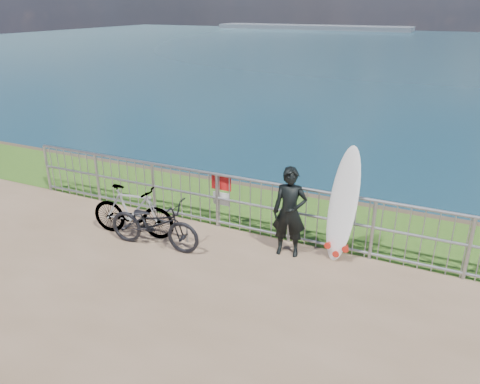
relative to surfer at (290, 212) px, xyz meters
The scene contains 8 objects.
grass_strip 2.08m from the surfer, 126.79° to the left, with size 120.00×120.00×0.00m, color #2A5216.
seascape 153.14m from the surfer, 107.06° to the left, with size 260.00×260.00×5.00m.
railing 1.24m from the surfer, 158.90° to the left, with size 10.06×0.10×1.13m.
surfer is the anchor object (origin of this frame).
surfboard 0.89m from the surfer, 18.16° to the left, with size 0.64×0.60×2.00m.
bicycle_near 2.44m from the surfer, 160.55° to the right, with size 0.62×1.78×0.93m, color black.
bicycle_far 2.98m from the surfer, 168.53° to the right, with size 0.47×1.68×1.01m, color black.
bike_rack 2.65m from the surfer, behind, with size 1.64×0.05×0.34m.
Camera 1 is at (3.52, -5.81, 4.15)m, focal length 35.00 mm.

